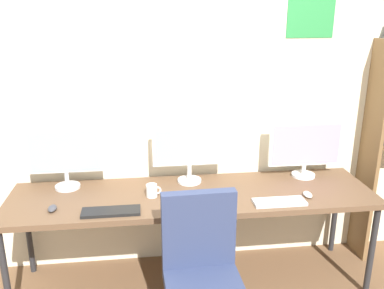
% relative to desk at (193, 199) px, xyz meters
% --- Properties ---
extents(wall_back, '(4.99, 0.11, 2.60)m').
position_rel_desk_xyz_m(wall_back, '(0.00, 0.42, 0.61)').
color(wall_back, beige).
rests_on(wall_back, ground_plane).
extents(desk, '(2.59, 0.68, 0.74)m').
position_rel_desk_xyz_m(desk, '(0.00, 0.00, 0.00)').
color(desk, brown).
rests_on(desk, ground_plane).
extents(monitor_left, '(0.54, 0.18, 0.45)m').
position_rel_desk_xyz_m(monitor_left, '(-0.90, 0.21, 0.30)').
color(monitor_left, silver).
rests_on(monitor_left, desk).
extents(monitor_center, '(0.54, 0.18, 0.43)m').
position_rel_desk_xyz_m(monitor_center, '(0.00, 0.21, 0.30)').
color(monitor_center, silver).
rests_on(monitor_center, desk).
extents(monitor_right, '(0.57, 0.18, 0.44)m').
position_rel_desk_xyz_m(monitor_right, '(0.90, 0.21, 0.29)').
color(monitor_right, silver).
rests_on(monitor_right, desk).
extents(keyboard_left, '(0.38, 0.13, 0.02)m').
position_rel_desk_xyz_m(keyboard_left, '(-0.56, -0.23, 0.06)').
color(keyboard_left, black).
rests_on(keyboard_left, desk).
extents(keyboard_right, '(0.35, 0.13, 0.02)m').
position_rel_desk_xyz_m(keyboard_right, '(0.56, -0.23, 0.06)').
color(keyboard_right, silver).
rests_on(keyboard_right, desk).
extents(mouse_left_side, '(0.06, 0.10, 0.03)m').
position_rel_desk_xyz_m(mouse_left_side, '(-0.94, -0.15, 0.06)').
color(mouse_left_side, '#38383D').
rests_on(mouse_left_side, desk).
extents(mouse_right_side, '(0.06, 0.10, 0.03)m').
position_rel_desk_xyz_m(mouse_right_side, '(0.79, -0.15, 0.06)').
color(mouse_right_side, silver).
rests_on(mouse_right_side, desk).
extents(laptop_closed, '(0.36, 0.29, 0.02)m').
position_rel_desk_xyz_m(laptop_closed, '(0.06, -0.15, 0.06)').
color(laptop_closed, silver).
rests_on(laptop_closed, desk).
extents(coffee_mug, '(0.11, 0.08, 0.09)m').
position_rel_desk_xyz_m(coffee_mug, '(-0.29, -0.02, 0.09)').
color(coffee_mug, white).
rests_on(coffee_mug, desk).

